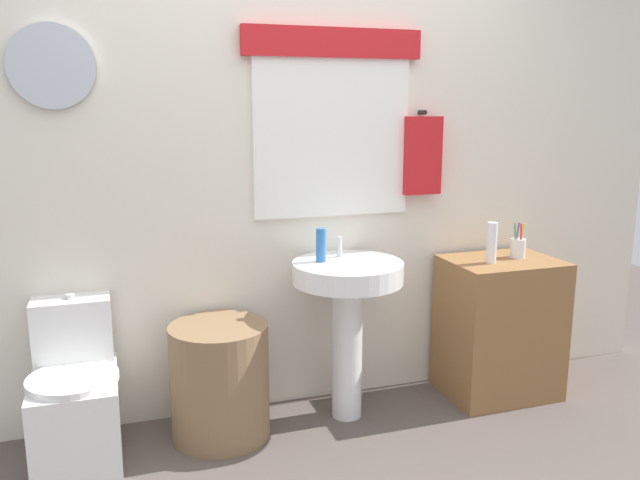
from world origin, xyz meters
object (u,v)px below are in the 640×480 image
object	(u,v)px
toilet	(76,397)
lotion_bottle	(492,243)
wooden_cabinet	(499,327)
toothbrush_cup	(518,247)
soap_bottle	(321,245)
laundry_hamper	(220,381)
pedestal_sink	(347,300)

from	to	relation	value
toilet	lotion_bottle	distance (m)	2.12
toilet	wooden_cabinet	size ratio (longest dim) A/B	0.95
wooden_cabinet	toothbrush_cup	distance (m)	0.44
soap_bottle	lotion_bottle	world-z (taller)	soap_bottle
soap_bottle	lotion_bottle	size ratio (longest dim) A/B	0.77
laundry_hamper	lotion_bottle	xyz separation A→B (m)	(1.40, -0.04, 0.58)
pedestal_sink	lotion_bottle	distance (m)	0.81
toilet	soap_bottle	world-z (taller)	soap_bottle
toilet	soap_bottle	size ratio (longest dim) A/B	4.33
pedestal_sink	lotion_bottle	bearing A→B (deg)	-2.98
pedestal_sink	lotion_bottle	world-z (taller)	lotion_bottle
wooden_cabinet	lotion_bottle	distance (m)	0.49
pedestal_sink	soap_bottle	size ratio (longest dim) A/B	4.89
toilet	soap_bottle	distance (m)	1.30
toilet	toothbrush_cup	xyz separation A→B (m)	(2.24, -0.01, 0.53)
pedestal_sink	lotion_bottle	size ratio (longest dim) A/B	3.78
wooden_cabinet	pedestal_sink	bearing A→B (deg)	180.00
lotion_bottle	toothbrush_cup	xyz separation A→B (m)	(0.20, 0.06, -0.05)
pedestal_sink	wooden_cabinet	distance (m)	0.90
laundry_hamper	wooden_cabinet	bearing A→B (deg)	0.00
pedestal_sink	soap_bottle	xyz separation A→B (m)	(-0.12, 0.05, 0.27)
laundry_hamper	pedestal_sink	world-z (taller)	pedestal_sink
toilet	laundry_hamper	xyz separation A→B (m)	(0.63, -0.03, 0.00)
soap_bottle	lotion_bottle	distance (m)	0.89
wooden_cabinet	soap_bottle	distance (m)	1.11
toilet	toothbrush_cup	distance (m)	2.30
pedestal_sink	toothbrush_cup	bearing A→B (deg)	1.19
laundry_hamper	wooden_cabinet	world-z (taller)	wooden_cabinet
lotion_bottle	wooden_cabinet	bearing A→B (deg)	21.60
toilet	laundry_hamper	size ratio (longest dim) A/B	1.29
toilet	pedestal_sink	bearing A→B (deg)	-1.44
laundry_hamper	wooden_cabinet	distance (m)	1.51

